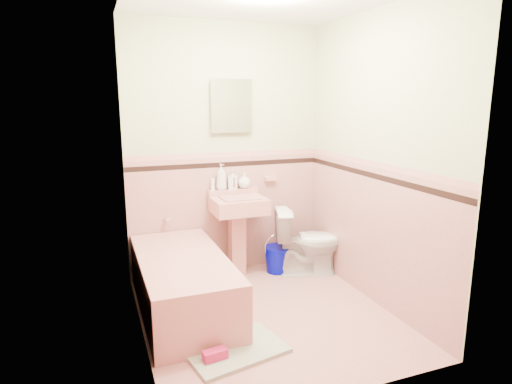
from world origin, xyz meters
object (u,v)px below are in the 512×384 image
object	(u,v)px
bucket	(277,259)
shoe	(215,354)
sink	(239,238)
toilet	(308,241)
soap_bottle_mid	(233,180)
bathtub	(183,285)
soap_bottle_right	(244,180)
soap_bottle_left	(221,177)
medicine_cabinet	(231,106)

from	to	relation	value
bucket	shoe	xyz separation A→B (m)	(-1.04, -1.33, -0.08)
sink	toilet	distance (m)	0.71
soap_bottle_mid	bucket	xyz separation A→B (m)	(0.41, -0.21, -0.83)
sink	shoe	world-z (taller)	sink
soap_bottle_mid	bucket	bearing A→B (deg)	-26.87
sink	soap_bottle_mid	xyz separation A→B (m)	(-0.00, 0.18, 0.56)
bathtub	toilet	bearing A→B (deg)	14.93
bucket	shoe	size ratio (longest dim) A/B	1.62
bucket	soap_bottle_right	bearing A→B (deg)	144.01
soap_bottle_mid	toilet	bearing A→B (deg)	-26.40
sink	soap_bottle_left	size ratio (longest dim) A/B	3.10
sink	bucket	xyz separation A→B (m)	(0.41, -0.03, -0.27)
sink	toilet	bearing A→B (deg)	-13.37
medicine_cabinet	toilet	bearing A→B (deg)	-28.43
medicine_cabinet	bathtub	bearing A→B (deg)	-132.58
bathtub	soap_bottle_mid	distance (m)	1.23
soap_bottle_left	shoe	xyz separation A→B (m)	(-0.51, -1.54, -0.94)
sink	medicine_cabinet	world-z (taller)	medicine_cabinet
soap_bottle_right	shoe	world-z (taller)	soap_bottle_right
bathtub	soap_bottle_mid	size ratio (longest dim) A/B	7.67
soap_bottle_mid	toilet	xyz separation A→B (m)	(0.69, -0.34, -0.63)
soap_bottle_left	soap_bottle_mid	xyz separation A→B (m)	(0.12, 0.00, -0.03)
sink	soap_bottle_right	world-z (taller)	soap_bottle_right
sink	shoe	distance (m)	1.54
soap_bottle_right	bucket	distance (m)	0.89
sink	soap_bottle_mid	distance (m)	0.59
medicine_cabinet	toilet	size ratio (longest dim) A/B	0.66
bathtub	medicine_cabinet	xyz separation A→B (m)	(0.68, 0.74, 1.47)
soap_bottle_right	medicine_cabinet	bearing A→B (deg)	166.20
sink	shoe	bearing A→B (deg)	-114.99
soap_bottle_right	bucket	xyz separation A→B (m)	(0.29, -0.21, -0.82)
sink	medicine_cabinet	xyz separation A→B (m)	(0.00, 0.21, 1.29)
sink	toilet	world-z (taller)	sink
sink	soap_bottle_mid	world-z (taller)	soap_bottle_mid
soap_bottle_left	bucket	world-z (taller)	soap_bottle_left
sink	soap_bottle_left	distance (m)	0.63
medicine_cabinet	soap_bottle_right	xyz separation A→B (m)	(0.12, -0.03, -0.75)
shoe	medicine_cabinet	bearing A→B (deg)	60.41
toilet	shoe	size ratio (longest dim) A/B	4.06
shoe	soap_bottle_right	bearing A→B (deg)	56.25
soap_bottle_left	shoe	bearing A→B (deg)	-108.39
sink	soap_bottle_left	world-z (taller)	soap_bottle_left
soap_bottle_left	toilet	xyz separation A→B (m)	(0.81, -0.34, -0.66)
toilet	medicine_cabinet	bearing A→B (deg)	79.09
soap_bottle_right	toilet	bearing A→B (deg)	-31.17
bathtub	bucket	size ratio (longest dim) A/B	5.52
bathtub	sink	xyz separation A→B (m)	(0.68, 0.53, 0.18)
sink	bucket	bearing A→B (deg)	-3.94
soap_bottle_left	toilet	world-z (taller)	soap_bottle_left
sink	soap_bottle_right	xyz separation A→B (m)	(0.12, 0.18, 0.55)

